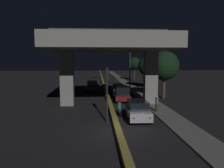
{
  "coord_description": "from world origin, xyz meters",
  "views": [
    {
      "loc": [
        -1.46,
        -15.22,
        5.11
      ],
      "look_at": [
        0.91,
        18.47,
        1.53
      ],
      "focal_mm": 35.0,
      "sensor_mm": 36.0,
      "label": 1
    }
  ],
  "objects": [
    {
      "name": "elevated_overpass",
      "position": [
        0.0,
        9.97,
        6.75
      ],
      "size": [
        13.51,
        11.56,
        8.73
      ],
      "color": "slate",
      "rests_on": "ground_plane"
    },
    {
      "name": "car_dark_blue_lead_oncoming",
      "position": [
        -2.17,
        21.1,
        0.91
      ],
      "size": [
        2.02,
        3.95,
        1.79
      ],
      "rotation": [
        0.0,
        0.0,
        -1.57
      ],
      "color": "#141938",
      "rests_on": "ground_plane"
    },
    {
      "name": "sidewalk_right",
      "position": [
        5.12,
        28.0,
        0.06
      ],
      "size": [
        2.23,
        126.0,
        0.12
      ],
      "primitive_type": "cube",
      "color": "#5B5956",
      "rests_on": "ground_plane"
    },
    {
      "name": "roadside_tree_kerbside_near",
      "position": [
        7.68,
        13.79,
        4.45
      ],
      "size": [
        3.99,
        3.99,
        6.47
      ],
      "color": "#38281C",
      "rests_on": "ground_plane"
    },
    {
      "name": "roadside_tree_kerbside_far",
      "position": [
        8.18,
        40.05,
        4.49
      ],
      "size": [
        3.14,
        3.14,
        6.09
      ],
      "color": "#2D2116",
      "rests_on": "ground_plane"
    },
    {
      "name": "motorcycle_blue_filtering_near",
      "position": [
        0.64,
        4.79,
        0.63
      ],
      "size": [
        0.34,
        1.82,
        1.49
      ],
      "rotation": [
        0.0,
        0.0,
        1.65
      ],
      "color": "black",
      "rests_on": "ground_plane"
    },
    {
      "name": "car_silver_lead",
      "position": [
        2.05,
        3.12,
        0.88
      ],
      "size": [
        2.05,
        4.12,
        1.7
      ],
      "rotation": [
        0.0,
        0.0,
        1.55
      ],
      "color": "gray",
      "rests_on": "ground_plane"
    },
    {
      "name": "roadside_tree_kerbside_mid",
      "position": [
        8.22,
        24.65,
        4.15
      ],
      "size": [
        4.0,
        4.0,
        6.17
      ],
      "color": "#38281C",
      "rests_on": "ground_plane"
    },
    {
      "name": "traffic_light_left_of_median",
      "position": [
        -0.63,
        2.58,
        3.15
      ],
      "size": [
        0.3,
        0.49,
        4.61
      ],
      "color": "black",
      "rests_on": "ground_plane"
    },
    {
      "name": "motorcycle_black_filtering_mid",
      "position": [
        0.85,
        12.53,
        0.62
      ],
      "size": [
        0.34,
        1.97,
        1.48
      ],
      "rotation": [
        0.0,
        0.0,
        1.51
      ],
      "color": "black",
      "rests_on": "ground_plane"
    },
    {
      "name": "car_silver_third",
      "position": [
        1.92,
        19.07,
        0.77
      ],
      "size": [
        2.02,
        4.65,
        1.48
      ],
      "rotation": [
        0.0,
        0.0,
        1.62
      ],
      "color": "gray",
      "rests_on": "ground_plane"
    },
    {
      "name": "street_lamp",
      "position": [
        3.98,
        22.96,
        4.34
      ],
      "size": [
        2.7,
        0.32,
        7.18
      ],
      "color": "#2D2D30",
      "rests_on": "ground_plane"
    },
    {
      "name": "median_divider",
      "position": [
        0.0,
        35.0,
        0.21
      ],
      "size": [
        0.46,
        126.0,
        0.43
      ],
      "primitive_type": "cube",
      "color": "olive",
      "rests_on": "ground_plane"
    },
    {
      "name": "pedestrian_on_sidewalk",
      "position": [
        4.46,
        5.62,
        0.92
      ],
      "size": [
        0.34,
        0.34,
        1.61
      ],
      "color": "#2D261E",
      "rests_on": "sidewalk_right"
    },
    {
      "name": "ground_plane",
      "position": [
        0.0,
        0.0,
        0.0
      ],
      "size": [
        200.0,
        200.0,
        0.0
      ],
      "primitive_type": "plane",
      "color": "black"
    },
    {
      "name": "car_dark_blue_second_oncoming",
      "position": [
        -2.01,
        31.23,
        0.79
      ],
      "size": [
        2.02,
        4.31,
        1.56
      ],
      "rotation": [
        0.0,
        0.0,
        -1.54
      ],
      "color": "#141938",
      "rests_on": "ground_plane"
    },
    {
      "name": "car_dark_red_second",
      "position": [
        1.74,
        12.07,
        0.99
      ],
      "size": [
        2.11,
        4.23,
        1.86
      ],
      "rotation": [
        0.0,
        0.0,
        1.53
      ],
      "color": "#591414",
      "rests_on": "ground_plane"
    }
  ]
}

